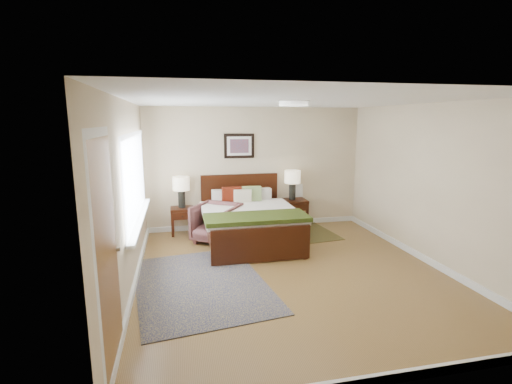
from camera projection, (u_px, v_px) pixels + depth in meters
floor at (291, 272)px, 5.56m from camera, size 5.00×5.00×0.00m
back_wall at (256, 168)px, 7.72m from camera, size 4.50×0.04×2.50m
front_wall at (388, 247)px, 2.93m from camera, size 4.50×0.04×2.50m
left_wall at (128, 197)px, 4.86m from camera, size 0.04×5.00×2.50m
right_wall at (430, 184)px, 5.79m from camera, size 0.04×5.00×2.50m
ceiling at (294, 101)px, 5.09m from camera, size 4.50×5.00×0.02m
window at (137, 179)px, 5.52m from camera, size 0.11×2.72×1.32m
door at (108, 257)px, 3.22m from camera, size 0.06×1.00×2.18m
ceil_fixture at (294, 103)px, 5.09m from camera, size 0.44×0.44×0.08m
bed at (249, 215)px, 6.81m from camera, size 1.72×2.08×1.12m
wall_art at (239, 146)px, 7.53m from camera, size 0.62×0.05×0.50m
nightstand_left at (182, 214)px, 7.32m from camera, size 0.45×0.41×0.54m
nightstand_right at (292, 210)px, 7.81m from camera, size 0.60×0.45×0.60m
lamp_left at (181, 186)px, 7.24m from camera, size 0.33×0.33×0.61m
lamp_right at (292, 180)px, 7.70m from camera, size 0.33×0.33×0.61m
armchair at (217, 223)px, 6.89m from camera, size 1.07×1.08×0.72m
rug_persian at (201, 284)px, 5.14m from camera, size 2.03×2.63×0.01m
rug_navy at (310, 232)px, 7.49m from camera, size 0.98×1.35×0.01m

